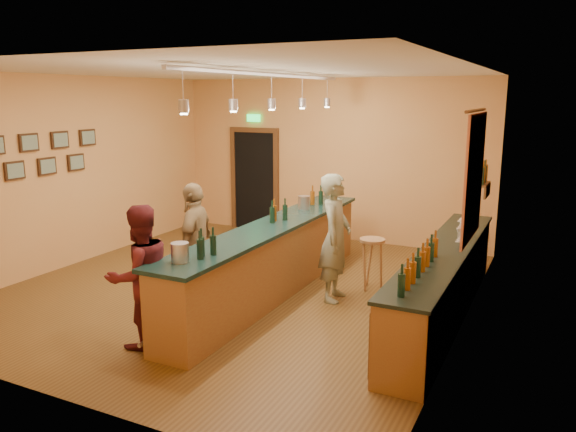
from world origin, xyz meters
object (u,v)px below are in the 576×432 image
at_px(bartender, 335,238).
at_px(bar_stool, 372,248).
at_px(customer_a, 140,277).
at_px(customer_b, 196,244).
at_px(back_counter, 443,282).
at_px(tasting_bar, 272,254).

relative_size(bartender, bar_stool, 2.32).
height_order(bartender, customer_a, bartender).
distance_m(bartender, bar_stool, 0.78).
xyz_separation_m(customer_b, bar_stool, (2.03, 1.62, -0.22)).
xyz_separation_m(back_counter, bar_stool, (-1.18, 0.67, 0.15)).
distance_m(bartender, customer_b, 1.95).
xyz_separation_m(bartender, bar_stool, (0.34, 0.65, -0.27)).
bearing_deg(back_counter, tasting_bar, -175.71).
bearing_deg(bartender, customer_b, 113.09).
relative_size(tasting_bar, bar_stool, 6.55).
relative_size(customer_b, bar_stool, 2.19).
distance_m(back_counter, bartender, 1.58).
distance_m(back_counter, tasting_bar, 2.43).
bearing_deg(bartender, bar_stool, -34.36).
relative_size(tasting_bar, bartender, 2.82).
distance_m(tasting_bar, customer_b, 1.13).
relative_size(tasting_bar, customer_b, 2.98).
relative_size(bartender, customer_b, 1.06).
distance_m(customer_b, bar_stool, 2.60).
bearing_deg(back_counter, customer_b, -163.56).
bearing_deg(tasting_bar, bartender, 12.87).
relative_size(tasting_bar, customer_a, 3.05).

